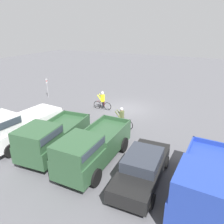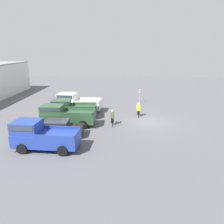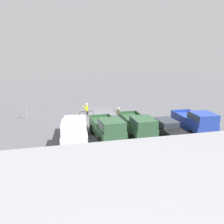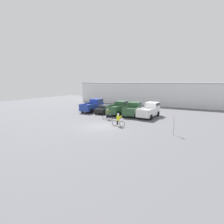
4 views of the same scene
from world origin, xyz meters
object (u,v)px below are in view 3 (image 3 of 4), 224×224
object	(u,v)px
pickup_truck_1	(138,125)
pickup_truck_3	(75,130)
cyclist_0	(87,110)
sedan_0	(166,127)
pickup_truck_2	(108,128)
fire_lane_sign	(26,108)
pickup_truck_0	(195,122)
cyclist_1	(118,115)

from	to	relation	value
pickup_truck_1	pickup_truck_3	bearing A→B (deg)	0.72
cyclist_0	sedan_0	bearing A→B (deg)	129.80
pickup_truck_2	pickup_truck_1	bearing A→B (deg)	179.99
pickup_truck_1	pickup_truck_2	bearing A→B (deg)	-0.01
cyclist_0	pickup_truck_3	bearing A→B (deg)	76.45
fire_lane_sign	pickup_truck_3	bearing A→B (deg)	120.45
pickup_truck_0	fire_lane_sign	xyz separation A→B (m)	(16.21, -8.77, 0.08)
pickup_truck_0	sedan_0	world-z (taller)	pickup_truck_0
pickup_truck_2	pickup_truck_3	distance (m)	2.88
pickup_truck_0	sedan_0	xyz separation A→B (m)	(2.78, -0.43, -0.46)
fire_lane_sign	pickup_truck_2	bearing A→B (deg)	133.08
pickup_truck_1	fire_lane_sign	world-z (taller)	pickup_truck_1
pickup_truck_1	pickup_truck_3	size ratio (longest dim) A/B	0.97
sedan_0	pickup_truck_1	xyz separation A→B (m)	(2.80, 0.08, 0.41)
cyclist_0	fire_lane_sign	bearing A→B (deg)	-4.29
pickup_truck_2	fire_lane_sign	xyz separation A→B (m)	(7.87, -8.42, 0.16)
sedan_0	pickup_truck_2	world-z (taller)	pickup_truck_2
sedan_0	pickup_truck_1	size ratio (longest dim) A/B	0.88
cyclist_0	pickup_truck_1	bearing A→B (deg)	115.25
pickup_truck_0	fire_lane_sign	size ratio (longest dim) A/B	2.49
cyclist_1	pickup_truck_3	bearing A→B (deg)	44.72
pickup_truck_0	sedan_0	bearing A→B (deg)	-8.72
pickup_truck_0	pickup_truck_3	world-z (taller)	pickup_truck_0
pickup_truck_2	cyclist_0	size ratio (longest dim) A/B	2.96
sedan_0	cyclist_1	world-z (taller)	cyclist_1
sedan_0	cyclist_0	xyz separation A→B (m)	(6.52, -7.83, 0.13)
pickup_truck_2	cyclist_0	bearing A→B (deg)	-83.07
pickup_truck_0	fire_lane_sign	distance (m)	18.44
sedan_0	fire_lane_sign	bearing A→B (deg)	-31.85
sedan_0	pickup_truck_3	xyz separation A→B (m)	(8.44, 0.15, 0.43)
cyclist_0	fire_lane_sign	world-z (taller)	fire_lane_sign
pickup_truck_2	cyclist_1	distance (m)	5.47
pickup_truck_0	fire_lane_sign	world-z (taller)	pickup_truck_0
pickup_truck_2	pickup_truck_3	size ratio (longest dim) A/B	0.92
pickup_truck_0	cyclist_0	size ratio (longest dim) A/B	2.98
pickup_truck_1	cyclist_0	distance (m)	8.74
pickup_truck_0	pickup_truck_1	world-z (taller)	pickup_truck_0
pickup_truck_0	pickup_truck_3	xyz separation A→B (m)	(11.22, -0.28, -0.03)
pickup_truck_2	sedan_0	bearing A→B (deg)	-179.22
cyclist_1	fire_lane_sign	xyz separation A→B (m)	(10.10, -3.43, 0.46)
sedan_0	fire_lane_sign	size ratio (longest dim) A/B	2.31
cyclist_0	fire_lane_sign	size ratio (longest dim) A/B	0.84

